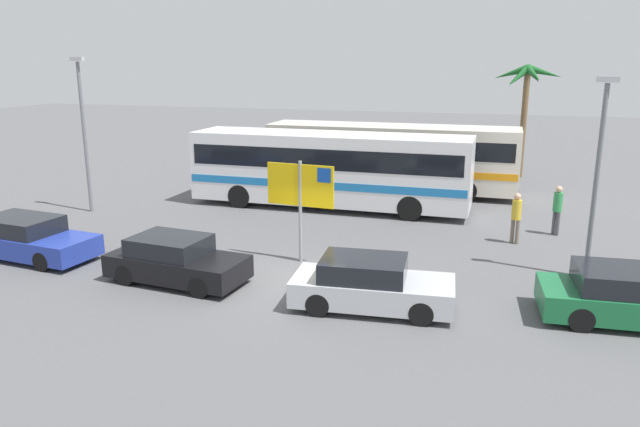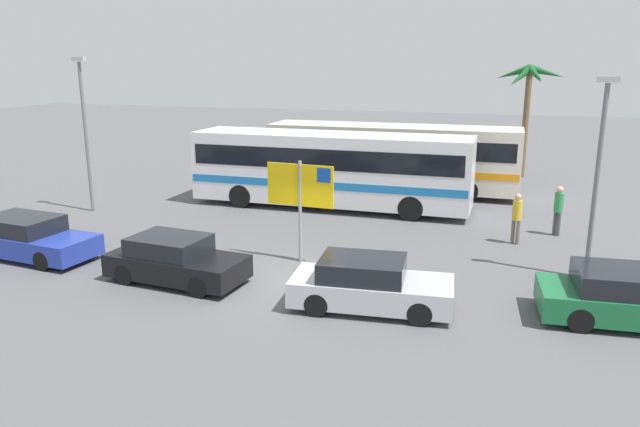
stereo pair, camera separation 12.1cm
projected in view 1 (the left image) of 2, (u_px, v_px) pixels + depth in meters
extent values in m
plane|color=#565659|center=(293.00, 283.00, 17.01)|extent=(120.00, 120.00, 0.00)
cube|color=white|center=(330.00, 168.00, 25.45)|extent=(11.84, 2.68, 2.90)
cube|color=black|center=(330.00, 155.00, 25.31)|extent=(11.36, 2.71, 0.84)
cube|color=#1E70B7|center=(330.00, 179.00, 25.57)|extent=(11.72, 2.71, 0.32)
cylinder|color=black|center=(419.00, 195.00, 25.82)|extent=(1.00, 0.28, 1.00)
cylinder|color=black|center=(410.00, 208.00, 23.57)|extent=(1.00, 0.28, 1.00)
cylinder|color=black|center=(262.00, 185.00, 27.93)|extent=(1.00, 0.28, 1.00)
cylinder|color=black|center=(240.00, 196.00, 25.68)|extent=(1.00, 0.28, 1.00)
cube|color=silver|center=(391.00, 156.00, 28.64)|extent=(11.84, 2.68, 2.90)
cube|color=black|center=(391.00, 144.00, 28.51)|extent=(11.36, 2.71, 0.84)
cube|color=orange|center=(390.00, 166.00, 28.77)|extent=(11.72, 2.71, 0.32)
cylinder|color=black|center=(469.00, 181.00, 29.01)|extent=(1.00, 0.28, 1.00)
cylinder|color=black|center=(466.00, 191.00, 26.77)|extent=(1.00, 0.28, 1.00)
cylinder|color=black|center=(325.00, 173.00, 31.12)|extent=(1.00, 0.28, 1.00)
cylinder|color=black|center=(310.00, 181.00, 28.88)|extent=(1.00, 0.28, 1.00)
cylinder|color=gray|center=(300.00, 212.00, 18.47)|extent=(0.11, 0.11, 3.20)
cube|color=yellow|center=(300.00, 185.00, 18.26)|extent=(2.20, 0.26, 1.30)
cube|color=#1447A8|center=(324.00, 175.00, 17.88)|extent=(0.44, 0.11, 0.44)
cube|color=#23389E|center=(29.00, 243.00, 19.11)|extent=(4.70, 2.21, 0.64)
cube|color=black|center=(20.00, 225.00, 19.07)|extent=(2.51, 1.85, 0.52)
cylinder|color=black|center=(82.00, 247.00, 19.35)|extent=(0.61, 0.22, 0.60)
cylinder|color=black|center=(42.00, 262.00, 17.90)|extent=(0.61, 0.22, 0.60)
cylinder|color=black|center=(19.00, 237.00, 20.41)|extent=(0.61, 0.22, 0.60)
cube|color=#B7BABF|center=(373.00, 290.00, 15.16)|extent=(4.20, 2.07, 0.64)
cube|color=black|center=(364.00, 268.00, 15.07)|extent=(2.25, 1.76, 0.52)
cylinder|color=black|center=(424.00, 290.00, 15.70)|extent=(0.61, 0.21, 0.60)
cylinder|color=black|center=(421.00, 314.00, 14.20)|extent=(0.61, 0.21, 0.60)
cylinder|color=black|center=(330.00, 283.00, 16.21)|extent=(0.61, 0.21, 0.60)
cylinder|color=black|center=(318.00, 305.00, 14.72)|extent=(0.61, 0.21, 0.60)
cube|color=black|center=(178.00, 266.00, 16.99)|extent=(4.09, 2.07, 0.64)
cube|color=black|center=(170.00, 245.00, 16.93)|extent=(2.19, 1.76, 0.52)
cylinder|color=black|center=(230.00, 269.00, 17.29)|extent=(0.61, 0.21, 0.60)
cylinder|color=black|center=(199.00, 287.00, 15.87)|extent=(0.61, 0.21, 0.60)
cylinder|color=black|center=(160.00, 258.00, 18.19)|extent=(0.61, 0.21, 0.60)
cylinder|color=black|center=(125.00, 275.00, 16.78)|extent=(0.61, 0.21, 0.60)
cube|color=#196638|center=(636.00, 303.00, 14.34)|extent=(4.57, 2.20, 0.64)
cube|color=black|center=(627.00, 280.00, 14.26)|extent=(2.44, 1.89, 0.52)
cylinder|color=black|center=(569.00, 293.00, 15.49)|extent=(0.61, 0.21, 0.60)
cylinder|color=black|center=(581.00, 320.00, 13.87)|extent=(0.61, 0.21, 0.60)
cylinder|color=#706656|center=(517.00, 232.00, 20.56)|extent=(0.13, 0.13, 0.86)
cylinder|color=#706656|center=(512.00, 231.00, 20.68)|extent=(0.13, 0.13, 0.86)
cylinder|color=gold|center=(517.00, 210.00, 20.43)|extent=(0.32, 0.32, 0.68)
sphere|color=tan|center=(518.00, 197.00, 20.32)|extent=(0.23, 0.23, 0.23)
cylinder|color=#4C4C51|center=(558.00, 224.00, 21.56)|extent=(0.13, 0.13, 0.88)
cylinder|color=#4C4C51|center=(554.00, 222.00, 21.72)|extent=(0.13, 0.13, 0.88)
cylinder|color=#338E4C|center=(558.00, 202.00, 21.45)|extent=(0.32, 0.32, 0.70)
sphere|color=tan|center=(559.00, 189.00, 21.33)|extent=(0.24, 0.24, 0.24)
cylinder|color=slate|center=(85.00, 139.00, 24.41)|extent=(0.14, 0.14, 6.11)
cube|color=#B2B2B7|center=(77.00, 59.00, 23.63)|extent=(0.56, 0.20, 0.16)
cylinder|color=slate|center=(596.00, 184.00, 16.81)|extent=(0.14, 0.14, 5.56)
cube|color=#B2B2B7|center=(608.00, 79.00, 16.10)|extent=(0.56, 0.20, 0.16)
cylinder|color=brown|center=(523.00, 126.00, 32.01)|extent=(0.32, 0.32, 5.57)
cone|color=#195623|center=(545.00, 73.00, 31.13)|extent=(1.84, 0.54, 0.87)
cone|color=#195623|center=(534.00, 75.00, 31.94)|extent=(1.15, 1.80, 1.14)
cone|color=#195623|center=(518.00, 76.00, 32.09)|extent=(1.37, 1.68, 1.25)
cone|color=#195623|center=(511.00, 73.00, 31.67)|extent=(1.85, 0.64, 0.94)
cone|color=#195623|center=(518.00, 77.00, 30.94)|extent=(1.39, 1.67, 1.25)
cone|color=#195623|center=(534.00, 74.00, 30.54)|extent=(1.02, 1.85, 0.98)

